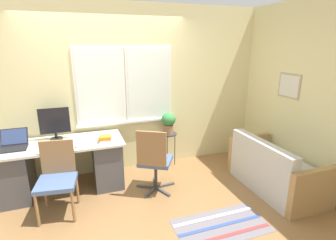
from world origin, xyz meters
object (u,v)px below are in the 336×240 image
plant_stand (169,137)px  laptop (13,144)px  mouse (76,146)px  desk_chair_wooden (57,177)px  monitor (55,123)px  book_stack (106,139)px  keyboard (55,148)px  potted_plant (169,122)px  office_chair_swivel (154,160)px  couch_loveseat (274,171)px

plant_stand → laptop: bearing=-174.5°
laptop → mouse: bearing=-17.7°
mouse → plant_stand: mouse is taller
laptop → desk_chair_wooden: 0.83m
desk_chair_wooden → monitor: bearing=98.6°
laptop → book_stack: size_ratio=1.56×
book_stack → desk_chair_wooden: size_ratio=0.25×
keyboard → mouse: mouse is taller
book_stack → potted_plant: bearing=20.5°
laptop → mouse: (0.79, -0.25, -0.03)m
desk_chair_wooden → office_chair_swivel: size_ratio=0.94×
potted_plant → office_chair_swivel: bearing=-123.0°
monitor → keyboard: size_ratio=1.33×
laptop → keyboard: (0.53, -0.23, -0.04)m
office_chair_swivel → plant_stand: office_chair_swivel is taller
mouse → office_chair_swivel: office_chair_swivel is taller
laptop → book_stack: laptop is taller
laptop → desk_chair_wooden: (0.53, -0.55, -0.30)m
laptop → potted_plant: potted_plant is taller
couch_loveseat → plant_stand: size_ratio=2.34×
monitor → keyboard: bearing=-89.9°
keyboard → couch_loveseat: bearing=-15.0°
monitor → desk_chair_wooden: bearing=-89.2°
office_chair_swivel → couch_loveseat: 1.77m
book_stack → desk_chair_wooden: desk_chair_wooden is taller
book_stack → potted_plant: (1.10, 0.41, 0.03)m
laptop → potted_plant: size_ratio=0.97×
keyboard → book_stack: (0.66, 0.04, 0.04)m
plant_stand → office_chair_swivel: bearing=-123.0°
desk_chair_wooden → office_chair_swivel: (1.27, 0.04, 0.02)m
office_chair_swivel → couch_loveseat: bearing=-166.2°
desk_chair_wooden → keyboard: bearing=99.5°
plant_stand → potted_plant: 0.28m
monitor → plant_stand: bearing=1.4°
mouse → desk_chair_wooden: desk_chair_wooden is taller
laptop → plant_stand: laptop is taller
potted_plant → plant_stand: bearing=-90.0°
book_stack → plant_stand: size_ratio=0.37×
office_chair_swivel → couch_loveseat: size_ratio=0.69×
monitor → keyboard: (0.00, -0.40, -0.24)m
monitor → plant_stand: 1.82m
keyboard → mouse: (0.27, -0.03, 0.01)m
keyboard → potted_plant: bearing=14.2°
office_chair_swivel → potted_plant: size_ratio=2.69×
laptop → monitor: monitor is taller
plant_stand → couch_loveseat: bearing=-45.9°
laptop → potted_plant: 2.30m
laptop → plant_stand: 2.31m
book_stack → potted_plant: size_ratio=0.62×
monitor → potted_plant: size_ratio=1.29×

